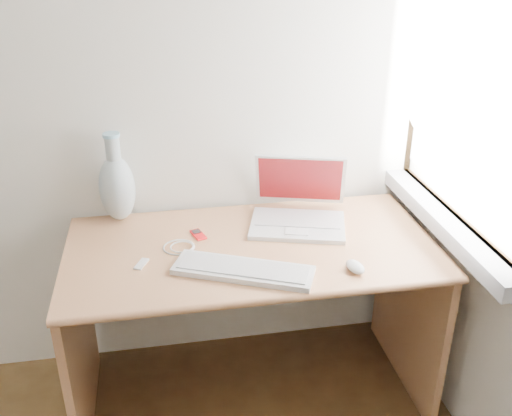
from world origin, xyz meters
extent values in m
cube|color=white|center=(1.75, 1.30, 1.32)|extent=(0.01, 0.90, 1.00)
cube|color=gray|center=(1.69, 1.30, 0.79)|extent=(0.10, 0.96, 0.06)
cube|color=white|center=(1.67, 1.30, 1.35)|extent=(0.02, 0.84, 0.92)
cube|color=tan|center=(0.98, 1.38, 0.71)|extent=(1.36, 0.68, 0.03)
cube|color=tan|center=(0.31, 1.38, 0.35)|extent=(0.03, 0.64, 0.69)
cube|color=tan|center=(1.64, 1.38, 0.35)|extent=(0.03, 0.64, 0.69)
cube|color=tan|center=(0.98, 1.71, 0.47)|extent=(1.30, 0.03, 0.45)
cube|color=white|center=(1.18, 1.48, 0.73)|extent=(0.42, 0.35, 0.02)
cube|color=white|center=(1.18, 1.48, 0.74)|extent=(0.36, 0.23, 0.00)
cube|color=white|center=(1.18, 1.61, 0.85)|extent=(0.38, 0.19, 0.23)
cube|color=maroon|center=(1.18, 1.61, 0.85)|extent=(0.34, 0.17, 0.20)
cube|color=white|center=(0.92, 1.19, 0.73)|extent=(0.49, 0.32, 0.02)
cube|color=white|center=(0.92, 1.19, 0.74)|extent=(0.45, 0.28, 0.00)
ellipsoid|color=white|center=(1.29, 1.14, 0.74)|extent=(0.07, 0.10, 0.03)
cube|color=red|center=(0.79, 1.49, 0.72)|extent=(0.06, 0.09, 0.01)
cube|color=black|center=(0.79, 1.49, 0.73)|extent=(0.04, 0.04, 0.00)
torus|color=white|center=(0.71, 1.40, 0.72)|extent=(0.12, 0.12, 0.01)
cube|color=white|center=(0.58, 1.31, 0.72)|extent=(0.05, 0.08, 0.01)
ellipsoid|color=#AFC2CA|center=(0.49, 1.68, 0.85)|extent=(0.14, 0.14, 0.27)
cylinder|color=#AFC2CA|center=(0.49, 1.68, 1.02)|extent=(0.06, 0.06, 0.11)
cylinder|color=#8DC8E2|center=(0.49, 1.68, 1.07)|extent=(0.07, 0.07, 0.01)
camera|label=1|loc=(0.67, -0.43, 1.77)|focal=40.00mm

